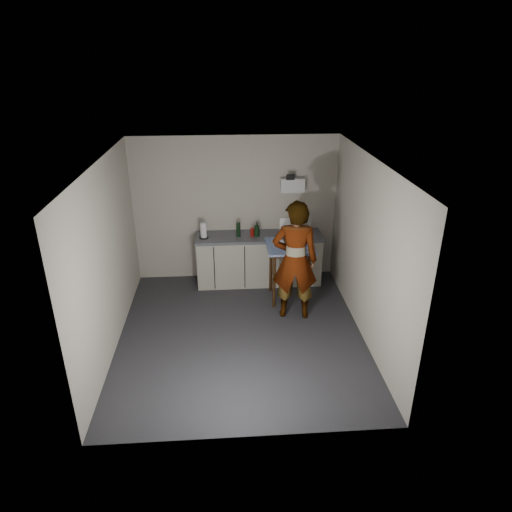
{
  "coord_description": "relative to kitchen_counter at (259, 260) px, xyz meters",
  "views": [
    {
      "loc": [
        -0.19,
        -5.75,
        3.88
      ],
      "look_at": [
        0.26,
        0.45,
        1.07
      ],
      "focal_mm": 32.0,
      "sensor_mm": 36.0,
      "label": 1
    }
  ],
  "objects": [
    {
      "name": "kitchen_counter",
      "position": [
        0.0,
        0.0,
        0.0
      ],
      "size": [
        2.24,
        0.62,
        0.91
      ],
      "color": "black",
      "rests_on": "ground"
    },
    {
      "name": "ground",
      "position": [
        -0.4,
        -1.7,
        -0.43
      ],
      "size": [
        4.0,
        4.0,
        0.0
      ],
      "primitive_type": "plane",
      "color": "#2C2B30",
      "rests_on": "ground"
    },
    {
      "name": "dish_rack",
      "position": [
        0.68,
        -0.04,
        0.55
      ],
      "size": [
        0.44,
        0.33,
        0.31
      ],
      "color": "silver",
      "rests_on": "kitchen_counter"
    },
    {
      "name": "dark_bottle",
      "position": [
        -0.36,
        -0.02,
        0.61
      ],
      "size": [
        0.07,
        0.07,
        0.25
      ],
      "primitive_type": "cylinder",
      "color": "black",
      "rests_on": "kitchen_counter"
    },
    {
      "name": "paper_towel",
      "position": [
        -0.97,
        -0.05,
        0.62
      ],
      "size": [
        0.16,
        0.16,
        0.29
      ],
      "color": "black",
      "rests_on": "kitchen_counter"
    },
    {
      "name": "wall_back",
      "position": [
        -0.4,
        0.29,
        0.87
      ],
      "size": [
        3.6,
        0.02,
        2.6
      ],
      "primitive_type": "cube",
      "color": "beige",
      "rests_on": "ground"
    },
    {
      "name": "standing_man",
      "position": [
        0.45,
        -1.21,
        0.53
      ],
      "size": [
        0.75,
        0.55,
        1.92
      ],
      "primitive_type": "imported",
      "rotation": [
        0.0,
        0.0,
        3.01
      ],
      "color": "#B2A593",
      "rests_on": "ground"
    },
    {
      "name": "ceiling",
      "position": [
        -0.4,
        -1.7,
        2.17
      ],
      "size": [
        3.6,
        4.0,
        0.01
      ],
      "primitive_type": "cube",
      "color": "white",
      "rests_on": "wall_back"
    },
    {
      "name": "soda_can",
      "position": [
        -0.12,
        -0.03,
        0.55
      ],
      "size": [
        0.07,
        0.07,
        0.14
      ],
      "primitive_type": "cylinder",
      "color": "red",
      "rests_on": "kitchen_counter"
    },
    {
      "name": "side_table",
      "position": [
        0.46,
        -0.66,
        0.43
      ],
      "size": [
        0.76,
        0.76,
        0.98
      ],
      "rotation": [
        0.0,
        0.0,
        -0.0
      ],
      "color": "#3D240D",
      "rests_on": "ground"
    },
    {
      "name": "wall_right",
      "position": [
        1.39,
        -1.7,
        0.87
      ],
      "size": [
        0.02,
        4.0,
        2.6
      ],
      "primitive_type": "cube",
      "color": "beige",
      "rests_on": "ground"
    },
    {
      "name": "wall_left",
      "position": [
        -2.19,
        -1.7,
        0.87
      ],
      "size": [
        0.02,
        4.0,
        2.6
      ],
      "primitive_type": "cube",
      "color": "beige",
      "rests_on": "ground"
    },
    {
      "name": "soap_bottle",
      "position": [
        -0.04,
        -0.05,
        0.62
      ],
      "size": [
        0.12,
        0.12,
        0.26
      ],
      "primitive_type": "imported",
      "rotation": [
        0.0,
        0.0,
        0.2
      ],
      "color": "black",
      "rests_on": "kitchen_counter"
    },
    {
      "name": "wall_shelf",
      "position": [
        0.6,
        0.22,
        1.32
      ],
      "size": [
        0.42,
        0.18,
        0.37
      ],
      "color": "white",
      "rests_on": "ground"
    },
    {
      "name": "bakery_box",
      "position": [
        0.46,
        -0.67,
        0.65
      ],
      "size": [
        0.33,
        0.34,
        0.43
      ],
      "rotation": [
        0.0,
        0.0,
        0.1
      ],
      "color": "white",
      "rests_on": "side_table"
    }
  ]
}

